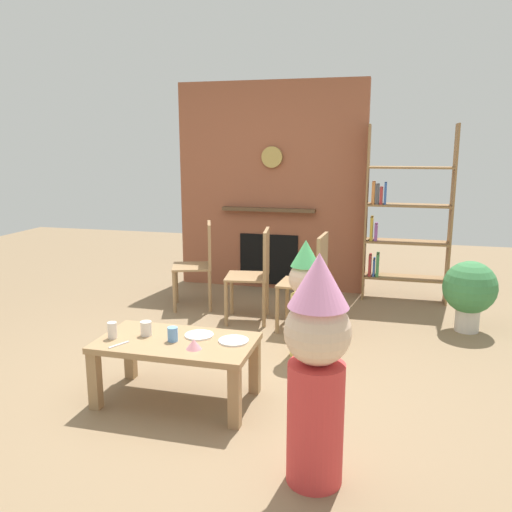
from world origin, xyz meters
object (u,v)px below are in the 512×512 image
birthday_cake_slice (194,344)px  dining_chair_right (312,277)px  coffee_table (177,350)px  paper_cup_near_left (146,328)px  child_in_pink (305,295)px  paper_cup_near_right (173,334)px  paper_plate_front (199,335)px  paper_cup_center (112,330)px  dining_chair_middle (257,270)px  dining_chair_left (201,260)px  potted_plant_tall (470,290)px  paper_plate_rear (234,341)px  child_with_cone_hat (317,365)px  bookshelf (401,220)px

birthday_cake_slice → dining_chair_right: 1.76m
coffee_table → paper_cup_near_left: 0.26m
child_in_pink → paper_cup_near_right: bearing=0.1°
paper_plate_front → paper_cup_center: bearing=-161.5°
dining_chair_middle → dining_chair_left: bearing=-32.1°
dining_chair_left → dining_chair_middle: size_ratio=1.00×
paper_cup_center → birthday_cake_slice: (0.59, -0.04, -0.02)m
potted_plant_tall → paper_cup_center: bearing=-141.2°
paper_cup_center → dining_chair_left: size_ratio=0.12×
coffee_table → child_in_pink: bearing=54.6°
paper_cup_center → dining_chair_right: dining_chair_right is taller
dining_chair_middle → paper_plate_rear: bearing=90.6°
child_with_cone_hat → potted_plant_tall: size_ratio=1.81×
bookshelf → paper_cup_near_left: 3.27m
coffee_table → dining_chair_right: dining_chair_right is taller
birthday_cake_slice → paper_plate_front: bearing=102.2°
birthday_cake_slice → potted_plant_tall: potted_plant_tall is taller
dining_chair_right → paper_plate_rear: bearing=82.7°
bookshelf → dining_chair_left: 2.20m
dining_chair_right → bookshelf: bearing=-118.6°
paper_cup_near_right → dining_chair_right: dining_chair_right is taller
paper_cup_near_left → dining_chair_left: 2.01m
paper_plate_front → potted_plant_tall: 2.65m
coffee_table → paper_cup_near_left: (-0.23, 0.03, 0.12)m
coffee_table → dining_chair_left: 2.09m
coffee_table → dining_chair_right: 1.71m
coffee_table → potted_plant_tall: 2.81m
bookshelf → paper_cup_near_right: size_ratio=20.24×
paper_plate_rear → child_in_pink: size_ratio=0.21×
paper_cup_near_right → birthday_cake_slice: paper_cup_near_right is taller
child_with_cone_hat → dining_chair_middle: bearing=-37.0°
paper_cup_near_right → child_in_pink: (0.71, 1.00, 0.03)m
paper_cup_center → birthday_cake_slice: size_ratio=1.10×
paper_cup_near_left → paper_plate_rear: paper_cup_near_left is taller
paper_cup_near_left → paper_plate_rear: (0.60, 0.04, -0.04)m
paper_plate_rear → birthday_cake_slice: birthday_cake_slice is taller
dining_chair_left → dining_chair_right: 1.30m
dining_chair_left → dining_chair_middle: 0.74m
bookshelf → paper_plate_rear: (-1.06, -2.75, -0.46)m
paper_plate_front → child_with_cone_hat: bearing=-39.6°
birthday_cake_slice → dining_chair_right: dining_chair_right is taller
paper_cup_near_right → paper_plate_rear: 0.40m
coffee_table → paper_plate_front: (0.12, 0.11, 0.08)m
dining_chair_middle → potted_plant_tall: (1.95, 0.20, -0.12)m
paper_plate_front → child_with_cone_hat: size_ratio=0.16×
paper_cup_near_left → child_with_cone_hat: child_with_cone_hat is taller
coffee_table → paper_cup_center: size_ratio=9.41×
paper_cup_near_right → child_in_pink: child_in_pink is taller
bookshelf → child_in_pink: bookshelf is taller
child_in_pink → child_with_cone_hat: bearing=46.5°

